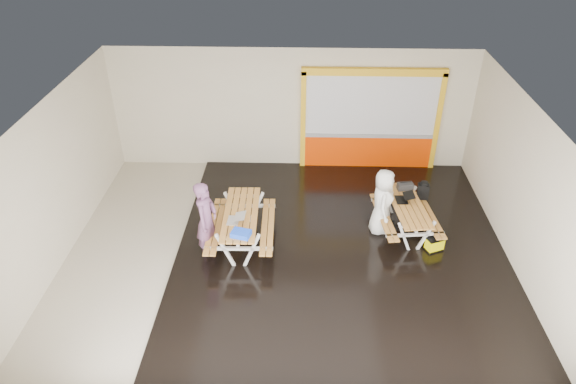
{
  "coord_description": "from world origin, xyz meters",
  "views": [
    {
      "loc": [
        0.32,
        -9.45,
        7.59
      ],
      "look_at": [
        0.0,
        0.9,
        1.0
      ],
      "focal_mm": 32.43,
      "sensor_mm": 36.0,
      "label": 1
    }
  ],
  "objects_px": {
    "picnic_table_right": "(407,211)",
    "blue_pouch": "(241,234)",
    "fluke_bag": "(435,244)",
    "person_left": "(206,220)",
    "laptop_left": "(236,219)",
    "laptop_right": "(404,198)",
    "toolbox": "(405,186)",
    "person_right": "(382,202)",
    "dark_case": "(387,227)",
    "backpack": "(423,191)",
    "picnic_table_left": "(241,220)"
  },
  "relations": [
    {
      "from": "laptop_right",
      "to": "blue_pouch",
      "type": "distance_m",
      "value": 4.05
    },
    {
      "from": "laptop_left",
      "to": "blue_pouch",
      "type": "height_order",
      "value": "laptop_left"
    },
    {
      "from": "person_right",
      "to": "backpack",
      "type": "xyz_separation_m",
      "value": [
        1.1,
        0.72,
        -0.11
      ]
    },
    {
      "from": "picnic_table_right",
      "to": "blue_pouch",
      "type": "bearing_deg",
      "value": -159.06
    },
    {
      "from": "picnic_table_left",
      "to": "dark_case",
      "type": "xyz_separation_m",
      "value": [
        3.45,
        0.59,
        -0.54
      ]
    },
    {
      "from": "blue_pouch",
      "to": "backpack",
      "type": "bearing_deg",
      "value": 27.03
    },
    {
      "from": "picnic_table_left",
      "to": "picnic_table_right",
      "type": "xyz_separation_m",
      "value": [
        3.87,
        0.59,
        -0.06
      ]
    },
    {
      "from": "person_right",
      "to": "blue_pouch",
      "type": "bearing_deg",
      "value": 120.57
    },
    {
      "from": "picnic_table_right",
      "to": "laptop_right",
      "type": "height_order",
      "value": "laptop_right"
    },
    {
      "from": "person_left",
      "to": "person_right",
      "type": "height_order",
      "value": "person_left"
    },
    {
      "from": "person_right",
      "to": "fluke_bag",
      "type": "bearing_deg",
      "value": -117.94
    },
    {
      "from": "laptop_right",
      "to": "backpack",
      "type": "relative_size",
      "value": 0.91
    },
    {
      "from": "blue_pouch",
      "to": "fluke_bag",
      "type": "xyz_separation_m",
      "value": [
        4.33,
        0.69,
        -0.71
      ]
    },
    {
      "from": "backpack",
      "to": "picnic_table_right",
      "type": "bearing_deg",
      "value": -124.49
    },
    {
      "from": "laptop_left",
      "to": "blue_pouch",
      "type": "relative_size",
      "value": 1.04
    },
    {
      "from": "person_left",
      "to": "blue_pouch",
      "type": "relative_size",
      "value": 4.73
    },
    {
      "from": "person_left",
      "to": "toolbox",
      "type": "xyz_separation_m",
      "value": [
        4.62,
        1.63,
        -0.04
      ]
    },
    {
      "from": "laptop_left",
      "to": "laptop_right",
      "type": "relative_size",
      "value": 0.95
    },
    {
      "from": "person_left",
      "to": "person_right",
      "type": "relative_size",
      "value": 1.11
    },
    {
      "from": "laptop_right",
      "to": "toolbox",
      "type": "distance_m",
      "value": 0.51
    },
    {
      "from": "picnic_table_right",
      "to": "person_left",
      "type": "bearing_deg",
      "value": -168.22
    },
    {
      "from": "person_left",
      "to": "blue_pouch",
      "type": "xyz_separation_m",
      "value": [
        0.82,
        -0.49,
        0.01
      ]
    },
    {
      "from": "picnic_table_right",
      "to": "person_left",
      "type": "xyz_separation_m",
      "value": [
        -4.59,
        -0.96,
        0.31
      ]
    },
    {
      "from": "blue_pouch",
      "to": "person_right",
      "type": "bearing_deg",
      "value": 24.7
    },
    {
      "from": "fluke_bag",
      "to": "backpack",
      "type": "bearing_deg",
      "value": 91.84
    },
    {
      "from": "picnic_table_right",
      "to": "laptop_right",
      "type": "xyz_separation_m",
      "value": [
        -0.06,
        0.18,
        0.24
      ]
    },
    {
      "from": "picnic_table_right",
      "to": "person_left",
      "type": "height_order",
      "value": "person_left"
    },
    {
      "from": "person_right",
      "to": "laptop_left",
      "type": "height_order",
      "value": "person_right"
    },
    {
      "from": "picnic_table_left",
      "to": "backpack",
      "type": "height_order",
      "value": "backpack"
    },
    {
      "from": "picnic_table_right",
      "to": "blue_pouch",
      "type": "height_order",
      "value": "blue_pouch"
    },
    {
      "from": "picnic_table_right",
      "to": "picnic_table_left",
      "type": "bearing_deg",
      "value": -171.27
    },
    {
      "from": "person_right",
      "to": "laptop_right",
      "type": "xyz_separation_m",
      "value": [
        0.53,
        0.16,
        0.02
      ]
    },
    {
      "from": "fluke_bag",
      "to": "dark_case",
      "type": "bearing_deg",
      "value": 142.71
    },
    {
      "from": "dark_case",
      "to": "fluke_bag",
      "type": "distance_m",
      "value": 1.23
    },
    {
      "from": "dark_case",
      "to": "picnic_table_left",
      "type": "bearing_deg",
      "value": -170.38
    },
    {
      "from": "picnic_table_right",
      "to": "dark_case",
      "type": "distance_m",
      "value": 0.64
    },
    {
      "from": "picnic_table_left",
      "to": "person_left",
      "type": "xyz_separation_m",
      "value": [
        -0.72,
        -0.36,
        0.25
      ]
    },
    {
      "from": "fluke_bag",
      "to": "laptop_left",
      "type": "bearing_deg",
      "value": -178.03
    },
    {
      "from": "picnic_table_left",
      "to": "toolbox",
      "type": "bearing_deg",
      "value": 18.01
    },
    {
      "from": "person_right",
      "to": "dark_case",
      "type": "xyz_separation_m",
      "value": [
        0.17,
        -0.03,
        -0.7
      ]
    },
    {
      "from": "laptop_right",
      "to": "person_right",
      "type": "bearing_deg",
      "value": -163.06
    },
    {
      "from": "picnic_table_right",
      "to": "toolbox",
      "type": "height_order",
      "value": "toolbox"
    },
    {
      "from": "fluke_bag",
      "to": "person_left",
      "type": "bearing_deg",
      "value": -177.72
    },
    {
      "from": "dark_case",
      "to": "toolbox",
      "type": "bearing_deg",
      "value": 56.49
    },
    {
      "from": "laptop_left",
      "to": "blue_pouch",
      "type": "distance_m",
      "value": 0.57
    },
    {
      "from": "laptop_left",
      "to": "toolbox",
      "type": "bearing_deg",
      "value": 21.66
    },
    {
      "from": "picnic_table_left",
      "to": "fluke_bag",
      "type": "height_order",
      "value": "picnic_table_left"
    },
    {
      "from": "picnic_table_right",
      "to": "dark_case",
      "type": "xyz_separation_m",
      "value": [
        -0.42,
        -0.01,
        -0.48
      ]
    },
    {
      "from": "fluke_bag",
      "to": "picnic_table_right",
      "type": "bearing_deg",
      "value": 126.48
    },
    {
      "from": "person_right",
      "to": "blue_pouch",
      "type": "xyz_separation_m",
      "value": [
        -3.18,
        -1.46,
        0.1
      ]
    }
  ]
}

